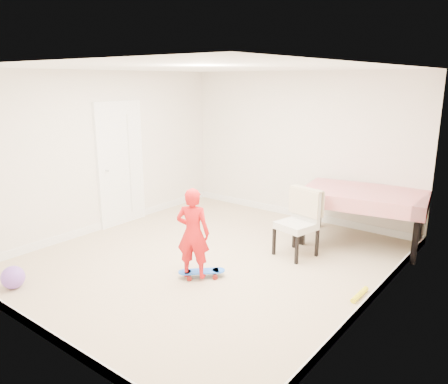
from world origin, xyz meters
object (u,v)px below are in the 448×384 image
Objects in this scene: child at (193,236)px; dining_table at (362,217)px; dining_chair at (296,223)px; skateboard at (202,274)px; balloon at (13,277)px.

dining_table is at bearing -141.21° from child.
skateboard is at bearing -100.57° from dining_chair.
child is at bearing -163.74° from skateboard.
child is at bearing 44.62° from balloon.
child reaches higher than balloon.
dining_chair is 3.46× the size of balloon.
dining_chair is 1.62× the size of skateboard.
dining_chair is 1.60m from child.
dining_table is at bearing 55.61° from balloon.
dining_table is 4.90m from balloon.
dining_chair is 1.55m from skateboard.
child is (-1.21, -2.50, 0.16)m from dining_table.
skateboard is 2.13× the size of balloon.
dining_chair reaches higher than skateboard.
child is (-0.05, -0.09, 0.53)m from skateboard.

